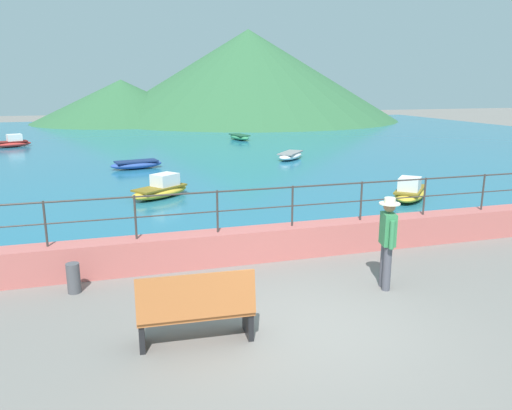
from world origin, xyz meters
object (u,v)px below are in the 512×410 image
(boat_1, at_px, (290,155))
(boat_6, at_px, (11,143))
(boat_0, at_px, (137,164))
(boat_2, at_px, (240,137))
(boat_3, at_px, (161,189))
(bench_main, at_px, (196,309))
(person_walking, at_px, (387,239))
(boat_4, at_px, (410,191))
(bollard, at_px, (74,278))

(boat_1, xyz_separation_m, boat_6, (-14.39, 9.42, 0.07))
(boat_0, bearing_deg, boat_2, 53.75)
(boat_0, xyz_separation_m, boat_3, (0.46, -6.11, 0.07))
(bench_main, xyz_separation_m, boat_2, (7.44, 25.97, -0.30))
(person_walking, bearing_deg, boat_2, 81.55)
(boat_1, xyz_separation_m, boat_4, (0.62, -9.51, 0.07))
(boat_6, bearing_deg, bench_main, -75.46)
(boat_1, relative_size, boat_2, 0.97)
(bench_main, xyz_separation_m, boat_3, (0.49, 9.76, -0.23))
(person_walking, height_order, boat_6, person_walking)
(bench_main, height_order, boat_6, bench_main)
(boat_4, bearing_deg, bollard, -155.51)
(person_walking, height_order, boat_2, person_walking)
(bollard, distance_m, boat_6, 24.04)
(boat_4, distance_m, boat_6, 24.16)
(boat_0, xyz_separation_m, boat_6, (-6.77, 10.14, 0.07))
(boat_2, xyz_separation_m, boat_3, (-6.96, -16.22, 0.07))
(boat_6, bearing_deg, bollard, -78.25)
(bollard, relative_size, boat_2, 0.23)
(person_walking, relative_size, boat_3, 0.74)
(bollard, xyz_separation_m, boat_6, (-4.89, 23.54, 0.04))
(boat_6, bearing_deg, boat_3, -66.01)
(person_walking, bearing_deg, boat_3, 110.41)
(boat_3, distance_m, boat_4, 8.23)
(boat_0, height_order, boat_2, same)
(boat_3, bearing_deg, bollard, -107.76)
(bollard, height_order, boat_4, boat_4)
(boat_2, relative_size, boat_3, 1.02)
(person_walking, distance_m, boat_4, 7.58)
(boat_0, distance_m, boat_4, 12.04)
(boat_2, height_order, boat_6, boat_6)
(bollard, bearing_deg, boat_2, 68.43)
(bench_main, relative_size, boat_0, 0.71)
(boat_1, relative_size, boat_4, 1.02)
(bollard, bearing_deg, boat_0, 82.02)
(boat_0, bearing_deg, boat_1, 5.42)
(boat_4, bearing_deg, boat_1, 93.72)
(boat_0, bearing_deg, bench_main, -90.11)
(boat_0, distance_m, boat_3, 6.13)
(boat_1, bearing_deg, bench_main, -114.74)
(boat_0, relative_size, boat_1, 1.04)
(boat_6, bearing_deg, person_walking, -67.24)
(boat_0, distance_m, boat_6, 12.19)
(person_walking, bearing_deg, bollard, 165.52)
(person_walking, bearing_deg, boat_1, 75.90)
(boat_0, bearing_deg, person_walking, -75.98)
(person_walking, relative_size, bollard, 3.09)
(bollard, relative_size, boat_4, 0.25)
(bench_main, bearing_deg, boat_3, 87.15)
(boat_1, xyz_separation_m, boat_3, (-7.16, -6.83, 0.07))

